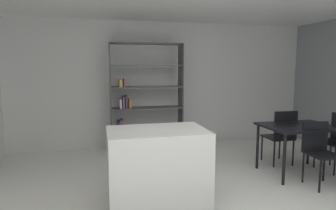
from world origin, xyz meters
name	(u,v)px	position (x,y,z in m)	size (l,w,h in m)	color
back_partition	(152,85)	(0.00, 3.23, 1.32)	(7.11, 0.06, 2.64)	silver
kitchen_island	(157,167)	(-0.44, 0.44, 0.47)	(1.19, 0.79, 0.94)	silver
open_bookshelf	(143,99)	(-0.25, 2.88, 1.06)	(1.46, 0.37, 2.16)	#4C4C51
dining_table	(299,131)	(1.93, 0.94, 0.70)	(1.11, 0.84, 0.78)	black
dining_chair_far	(281,133)	(1.93, 1.37, 0.56)	(0.43, 0.47, 0.96)	black
dining_chair_near	(319,148)	(1.94, 0.49, 0.54)	(0.43, 0.45, 0.90)	black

